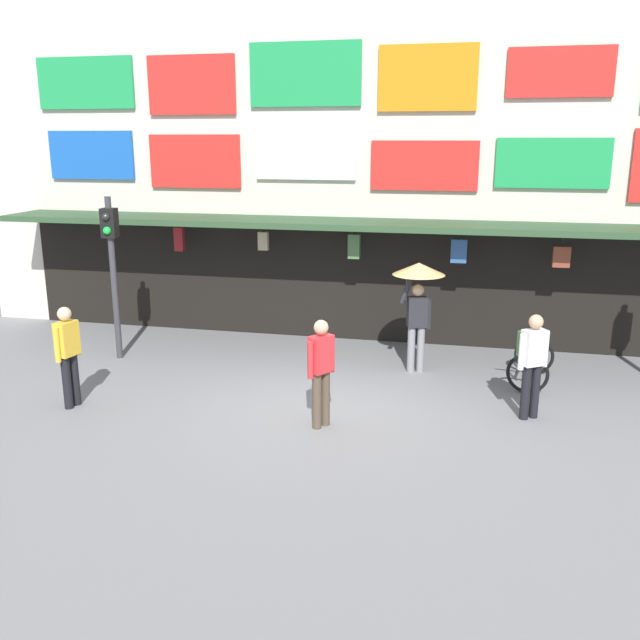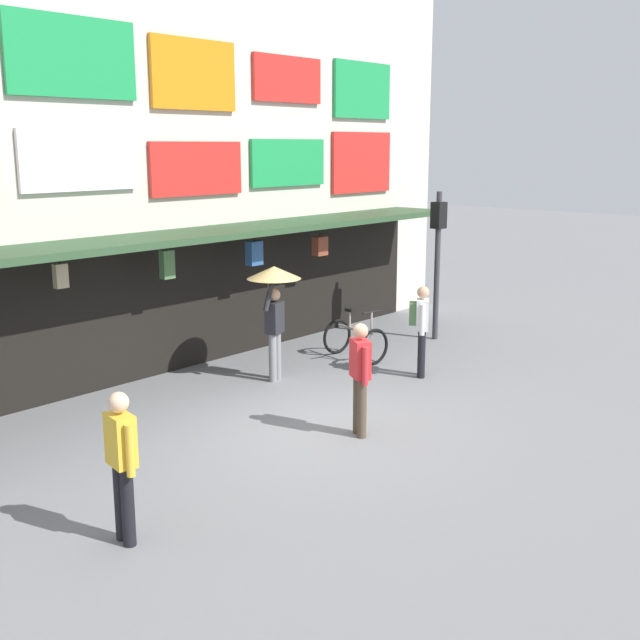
# 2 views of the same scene
# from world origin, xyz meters

# --- Properties ---
(ground_plane) EXTENTS (80.00, 80.00, 0.00)m
(ground_plane) POSITION_xyz_m (0.00, 0.00, 0.00)
(ground_plane) COLOR slate
(shopfront) EXTENTS (18.00, 2.60, 8.00)m
(shopfront) POSITION_xyz_m (0.00, 4.57, 3.96)
(shopfront) COLOR beige
(shopfront) RESTS_ON ground
(traffic_light_near) EXTENTS (0.30, 0.34, 3.20)m
(traffic_light_near) POSITION_xyz_m (-4.52, 1.64, 2.14)
(traffic_light_near) COLOR #38383D
(traffic_light_near) RESTS_ON ground
(bicycle_parked) EXTENTS (0.91, 1.27, 1.05)m
(bicycle_parked) POSITION_xyz_m (3.40, 1.90, 0.39)
(bicycle_parked) COLOR black
(bicycle_parked) RESTS_ON ground
(pedestrian_in_red) EXTENTS (0.38, 0.46, 1.68)m
(pedestrian_in_red) POSITION_xyz_m (0.15, -0.78, 0.95)
(pedestrian_in_red) COLOR brown
(pedestrian_in_red) RESTS_ON ground
(pedestrian_in_blue) EXTENTS (0.48, 0.47, 1.68)m
(pedestrian_in_blue) POSITION_xyz_m (3.26, 0.27, 0.98)
(pedestrian_in_blue) COLOR black
(pedestrian_in_blue) RESTS_ON ground
(pedestrian_with_umbrella) EXTENTS (0.96, 0.96, 2.08)m
(pedestrian_with_umbrella) POSITION_xyz_m (1.34, 2.10, 1.64)
(pedestrian_with_umbrella) COLOR gray
(pedestrian_with_umbrella) RESTS_ON ground
(pedestrian_in_yellow) EXTENTS (0.29, 0.52, 1.68)m
(pedestrian_in_yellow) POSITION_xyz_m (-4.00, -0.88, 0.95)
(pedestrian_in_yellow) COLOR black
(pedestrian_in_yellow) RESTS_ON ground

